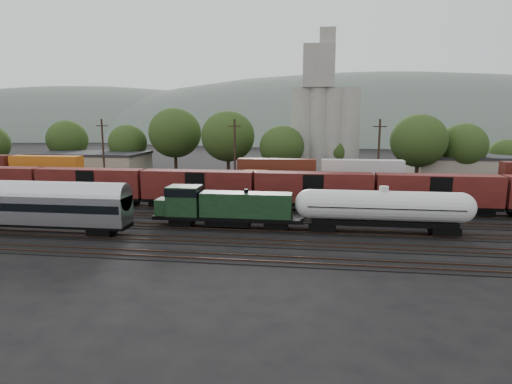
# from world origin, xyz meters

# --- Properties ---
(ground) EXTENTS (600.00, 600.00, 0.00)m
(ground) POSITION_xyz_m (0.00, 0.00, 0.00)
(ground) COLOR black
(tracks) EXTENTS (180.00, 33.20, 0.20)m
(tracks) POSITION_xyz_m (0.00, 0.00, 0.05)
(tracks) COLOR black
(tracks) RESTS_ON ground
(green_locomotive) EXTENTS (16.62, 2.93, 4.40)m
(green_locomotive) POSITION_xyz_m (-8.54, -5.00, 2.51)
(green_locomotive) COLOR black
(green_locomotive) RESTS_ON ground
(tank_car_a) EXTENTS (18.46, 3.31, 4.84)m
(tank_car_a) POSITION_xyz_m (8.89, -5.00, 2.86)
(tank_car_a) COLOR silver
(tank_car_a) RESTS_ON ground
(passenger_coach) EXTENTS (23.79, 2.93, 5.40)m
(passenger_coach) POSITION_xyz_m (-28.94, -10.00, 3.31)
(passenger_coach) COLOR silver
(passenger_coach) RESTS_ON ground
(orange_locomotive) EXTENTS (17.57, 2.93, 4.39)m
(orange_locomotive) POSITION_xyz_m (-2.41, 10.00, 2.51)
(orange_locomotive) COLOR black
(orange_locomotive) RESTS_ON ground
(boxcar_string) EXTENTS (122.80, 2.90, 4.20)m
(boxcar_string) POSITION_xyz_m (-6.15, 5.00, 3.12)
(boxcar_string) COLOR black
(boxcar_string) RESTS_ON ground
(container_wall) EXTENTS (160.00, 2.60, 5.80)m
(container_wall) POSITION_xyz_m (-2.92, 15.00, 2.79)
(container_wall) COLOR black
(container_wall) RESTS_ON ground
(grain_silo) EXTENTS (13.40, 5.00, 29.00)m
(grain_silo) POSITION_xyz_m (3.28, 36.00, 11.26)
(grain_silo) COLOR #9F9C91
(grain_silo) RESTS_ON ground
(industrial_sheds) EXTENTS (119.38, 17.26, 5.10)m
(industrial_sheds) POSITION_xyz_m (6.63, 35.25, 2.56)
(industrial_sheds) COLOR #9E937F
(industrial_sheds) RESTS_ON ground
(tree_band) EXTENTS (162.01, 21.41, 14.40)m
(tree_band) POSITION_xyz_m (-2.71, 36.92, 7.57)
(tree_band) COLOR black
(tree_band) RESTS_ON ground
(utility_poles) EXTENTS (122.20, 0.36, 12.00)m
(utility_poles) POSITION_xyz_m (0.00, 22.00, 6.21)
(utility_poles) COLOR black
(utility_poles) RESTS_ON ground
(distant_hills) EXTENTS (860.00, 286.00, 130.00)m
(distant_hills) POSITION_xyz_m (23.92, 260.00, -20.56)
(distant_hills) COLOR #59665B
(distant_hills) RESTS_ON ground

